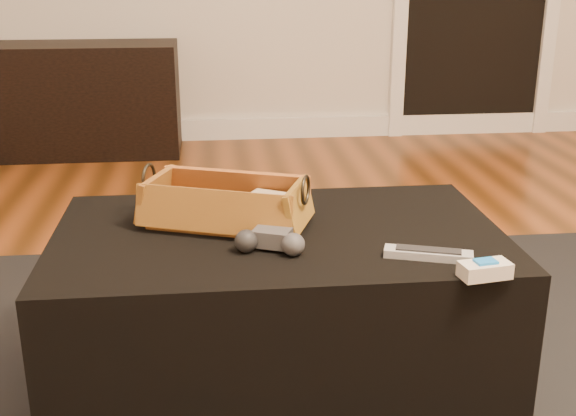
{
  "coord_description": "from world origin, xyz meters",
  "views": [
    {
      "loc": [
        -0.24,
        -1.44,
        1.01
      ],
      "look_at": [
        -0.08,
        0.05,
        0.49
      ],
      "focal_mm": 45.0,
      "sensor_mm": 36.0,
      "label": 1
    }
  ],
  "objects": [
    {
      "name": "floor",
      "position": [
        0.0,
        0.0,
        -0.01
      ],
      "size": [
        5.0,
        5.5,
        0.01
      ],
      "primitive_type": "cube",
      "color": "brown",
      "rests_on": "ground"
    },
    {
      "name": "baseboard",
      "position": [
        0.0,
        2.73,
        0.06
      ],
      "size": [
        5.0,
        0.04,
        0.12
      ],
      "primitive_type": "cube",
      "color": "white",
      "rests_on": "floor"
    },
    {
      "name": "media_cabinet",
      "position": [
        -1.17,
        2.51,
        0.29
      ],
      "size": [
        1.5,
        0.45,
        0.59
      ],
      "primitive_type": "cube",
      "color": "black",
      "rests_on": "floor"
    },
    {
      "name": "area_rug",
      "position": [
        -0.1,
        0.02,
        0.01
      ],
      "size": [
        2.6,
        2.0,
        0.01
      ],
      "primitive_type": "cube",
      "color": "black",
      "rests_on": "floor"
    },
    {
      "name": "ottoman",
      "position": [
        -0.1,
        0.07,
        0.22
      ],
      "size": [
        1.0,
        0.6,
        0.42
      ],
      "primitive_type": "cube",
      "color": "black",
      "rests_on": "area_rug"
    },
    {
      "name": "tv_remote",
      "position": [
        -0.24,
        0.11,
        0.46
      ],
      "size": [
        0.2,
        0.09,
        0.02
      ],
      "primitive_type": "cube",
      "rotation": [
        0.0,
        0.0,
        -0.26
      ],
      "color": "black",
      "rests_on": "wicker_basket"
    },
    {
      "name": "cloth_bundle",
      "position": [
        -0.12,
        0.11,
        0.47
      ],
      "size": [
        0.13,
        0.11,
        0.06
      ],
      "primitive_type": "cube",
      "rotation": [
        0.0,
        0.0,
        -0.54
      ],
      "color": "tan",
      "rests_on": "wicker_basket"
    },
    {
      "name": "wicker_basket",
      "position": [
        -0.22,
        0.12,
        0.48
      ],
      "size": [
        0.42,
        0.31,
        0.13
      ],
      "color": "#A56025",
      "rests_on": "ottoman"
    },
    {
      "name": "game_controller",
      "position": [
        -0.13,
        -0.05,
        0.46
      ],
      "size": [
        0.16,
        0.11,
        0.05
      ],
      "color": "#3B3B3E",
      "rests_on": "ottoman"
    },
    {
      "name": "silver_remote",
      "position": [
        0.19,
        -0.12,
        0.44
      ],
      "size": [
        0.18,
        0.09,
        0.02
      ],
      "color": "silver",
      "rests_on": "ottoman"
    },
    {
      "name": "cream_gadget",
      "position": [
        0.27,
        -0.22,
        0.45
      ],
      "size": [
        0.1,
        0.06,
        0.04
      ],
      "color": "beige",
      "rests_on": "ottoman"
    }
  ]
}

